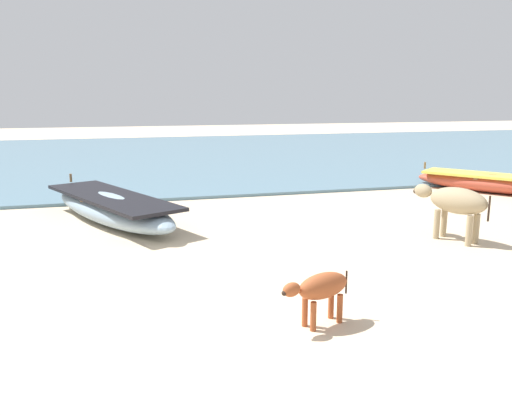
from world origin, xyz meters
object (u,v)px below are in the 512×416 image
object	(u,v)px
calf_far_rust	(321,288)
cow_adult_dun	(455,202)
fishing_boat_1	(491,182)
fishing_boat_2	(112,207)

from	to	relation	value
calf_far_rust	cow_adult_dun	bearing A→B (deg)	-162.26
fishing_boat_1	fishing_boat_2	world-z (taller)	fishing_boat_2
fishing_boat_2	calf_far_rust	bearing A→B (deg)	176.55
fishing_boat_2	cow_adult_dun	xyz separation A→B (m)	(6.10, -3.19, 0.41)
fishing_boat_1	fishing_boat_2	bearing A→B (deg)	57.04
fishing_boat_2	cow_adult_dun	size ratio (longest dim) A/B	3.27
fishing_boat_1	cow_adult_dun	bearing A→B (deg)	96.97
fishing_boat_1	fishing_boat_2	xyz separation A→B (m)	(-10.18, -0.85, 0.04)
fishing_boat_2	cow_adult_dun	bearing A→B (deg)	-142.30
fishing_boat_1	cow_adult_dun	world-z (taller)	cow_adult_dun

